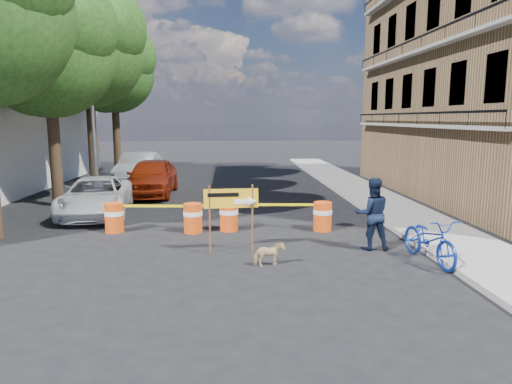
{
  "coord_description": "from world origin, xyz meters",
  "views": [
    {
      "loc": [
        -0.0,
        -11.27,
        3.44
      ],
      "look_at": [
        0.78,
        1.96,
        1.3
      ],
      "focal_mm": 32.0,
      "sensor_mm": 36.0,
      "label": 1
    }
  ],
  "objects": [
    {
      "name": "barrel_mid_right",
      "position": [
        -0.02,
        2.54,
        0.47
      ],
      "size": [
        0.58,
        0.58,
        0.9
      ],
      "color": "#D0430C",
      "rests_on": "ground"
    },
    {
      "name": "sedan_silver",
      "position": [
        -4.8,
        13.36,
        0.83
      ],
      "size": [
        1.86,
        5.05,
        1.65
      ],
      "primitive_type": "imported",
      "rotation": [
        0.0,
        0.0,
        -0.02
      ],
      "color": "#B7BABF",
      "rests_on": "ground"
    },
    {
      "name": "bicycle",
      "position": [
        4.8,
        -0.9,
        1.08
      ],
      "size": [
        0.92,
        1.24,
        2.16
      ],
      "primitive_type": "imported",
      "rotation": [
        0.0,
        0.0,
        0.15
      ],
      "color": "#123096",
      "rests_on": "ground"
    },
    {
      "name": "barrel_far_left",
      "position": [
        -3.52,
        2.55,
        0.47
      ],
      "size": [
        0.58,
        0.58,
        0.9
      ],
      "color": "#D0430C",
      "rests_on": "ground"
    },
    {
      "name": "sedan_red",
      "position": [
        -3.5,
        9.44,
        0.83
      ],
      "size": [
        1.99,
        4.91,
        1.67
      ],
      "primitive_type": "imported",
      "rotation": [
        0.0,
        0.0,
        -0.0
      ],
      "color": "maroon",
      "rests_on": "ground"
    },
    {
      "name": "ground",
      "position": [
        0.0,
        0.0,
        0.0
      ],
      "size": [
        120.0,
        120.0,
        0.0
      ],
      "primitive_type": "plane",
      "color": "black",
      "rests_on": "ground"
    },
    {
      "name": "tree_mid_b",
      "position": [
        -6.73,
        12.0,
        6.71
      ],
      "size": [
        5.67,
        5.4,
        9.62
      ],
      "color": "#332316",
      "rests_on": "ground"
    },
    {
      "name": "streetlamp",
      "position": [
        -5.93,
        9.5,
        4.38
      ],
      "size": [
        1.25,
        0.18,
        8.0
      ],
      "color": "gray",
      "rests_on": "ground"
    },
    {
      "name": "tree_mid_a",
      "position": [
        -6.74,
        7.0,
        6.01
      ],
      "size": [
        5.25,
        5.0,
        8.68
      ],
      "color": "#332316",
      "rests_on": "ground"
    },
    {
      "name": "sidewalk_east",
      "position": [
        6.2,
        6.0,
        0.07
      ],
      "size": [
        2.4,
        40.0,
        0.15
      ],
      "primitive_type": "cube",
      "color": "gray",
      "rests_on": "ground"
    },
    {
      "name": "detour_sign",
      "position": [
        0.21,
        0.14,
        1.3
      ],
      "size": [
        1.39,
        0.27,
        1.79
      ],
      "rotation": [
        0.0,
        0.0,
        0.07
      ],
      "color": "#592D19",
      "rests_on": "ground"
    },
    {
      "name": "tree_far",
      "position": [
        -6.74,
        17.0,
        6.22
      ],
      "size": [
        5.04,
        4.8,
        8.84
      ],
      "color": "#332316",
      "rests_on": "ground"
    },
    {
      "name": "dog",
      "position": [
        0.91,
        -0.99,
        0.3
      ],
      "size": [
        0.75,
        0.45,
        0.59
      ],
      "primitive_type": "imported",
      "rotation": [
        0.0,
        0.0,
        1.77
      ],
      "color": "tan",
      "rests_on": "ground"
    },
    {
      "name": "suv_white",
      "position": [
        -4.8,
        5.19,
        0.67
      ],
      "size": [
        2.78,
        5.07,
        1.35
      ],
      "primitive_type": "imported",
      "rotation": [
        0.0,
        0.0,
        0.12
      ],
      "color": "white",
      "rests_on": "ground"
    },
    {
      "name": "pedestrian",
      "position": [
        3.75,
        0.28,
        0.96
      ],
      "size": [
        0.97,
        0.77,
        1.92
      ],
      "primitive_type": "imported",
      "rotation": [
        0.0,
        0.0,
        3.09
      ],
      "color": "black",
      "rests_on": "ground"
    },
    {
      "name": "apartment_building",
      "position": [
        12.0,
        8.0,
        6.0
      ],
      "size": [
        8.0,
        16.0,
        12.0
      ],
      "primitive_type": "cube",
      "color": "#906F49",
      "rests_on": "ground"
    },
    {
      "name": "barrel_mid_left",
      "position": [
        -1.12,
        2.37,
        0.47
      ],
      "size": [
        0.58,
        0.58,
        0.9
      ],
      "color": "#D0430C",
      "rests_on": "ground"
    },
    {
      "name": "barrel_far_right",
      "position": [
        2.87,
        2.36,
        0.47
      ],
      "size": [
        0.58,
        0.58,
        0.9
      ],
      "color": "#D0430C",
      "rests_on": "ground"
    }
  ]
}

